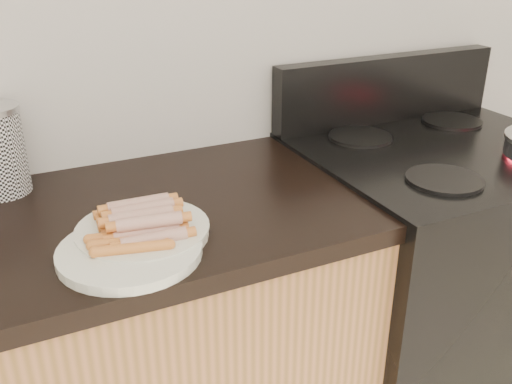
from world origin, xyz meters
name	(u,v)px	position (x,y,z in m)	size (l,w,h in m)	color
wall_back	(121,0)	(0.00, 2.00, 1.30)	(4.00, 0.04, 2.60)	silver
stove	(427,288)	(0.78, 1.68, 0.46)	(0.76, 0.65, 0.91)	black
stove_panel	(387,89)	(0.78, 1.96, 1.01)	(0.76, 0.06, 0.20)	black
burner_near_left	(444,180)	(0.61, 1.51, 0.92)	(0.18, 0.18, 0.01)	black
burner_far_left	(360,137)	(0.61, 1.84, 0.92)	(0.18, 0.18, 0.01)	black
burner_far_right	(452,121)	(0.95, 1.84, 0.92)	(0.18, 0.18, 0.01)	black
main_plate	(143,233)	(-0.10, 1.57, 0.91)	(0.26, 0.26, 0.02)	white
side_plate	(130,251)	(-0.14, 1.51, 0.91)	(0.27, 0.27, 0.02)	white
hotdog_pile	(142,219)	(-0.10, 1.57, 0.94)	(0.12, 0.18, 0.05)	#9B413B
plain_sausages	(129,242)	(-0.14, 1.51, 0.93)	(0.13, 0.10, 0.02)	#CC8042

